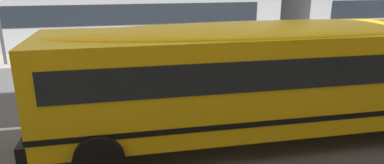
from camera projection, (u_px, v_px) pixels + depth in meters
The scene contains 4 objects.
ground_plane at pixel (348, 101), 11.37m from camera, with size 400.00×400.00×0.00m, color #4C4C4F.
sidewalk_far at pixel (254, 49), 19.18m from camera, with size 120.00×3.00×0.01m, color gray.
lane_centreline at pixel (348, 101), 11.37m from camera, with size 110.00×0.16×0.01m, color silver.
school_bus at pixel (286, 70), 8.48m from camera, with size 13.06×3.15×2.91m.
Camera 1 is at (-7.26, -9.36, 3.99)m, focal length 32.32 mm.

